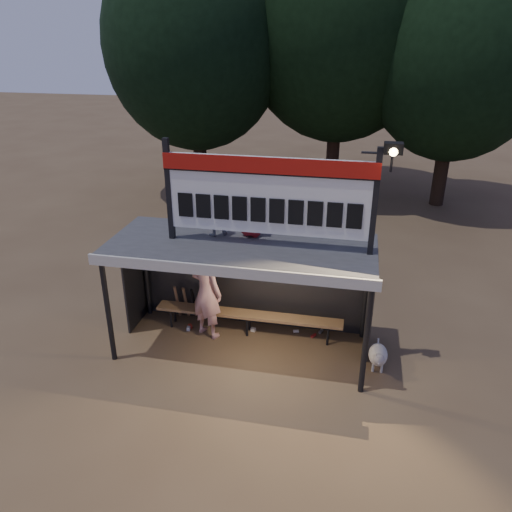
{
  "coord_description": "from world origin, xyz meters",
  "views": [
    {
      "loc": [
        2.01,
        -8.33,
        5.95
      ],
      "look_at": [
        0.2,
        0.4,
        1.9
      ],
      "focal_mm": 35.0,
      "sensor_mm": 36.0,
      "label": 1
    }
  ],
  "objects": [
    {
      "name": "ground",
      "position": [
        0.0,
        0.0,
        0.0
      ],
      "size": [
        80.0,
        80.0,
        0.0
      ],
      "primitive_type": "plane",
      "color": "#503C28",
      "rests_on": "ground"
    },
    {
      "name": "scoreboard_assembly",
      "position": [
        0.56,
        -0.01,
        3.32
      ],
      "size": [
        4.1,
        0.27,
        1.99
      ],
      "color": "black",
      "rests_on": "dugout_shelter"
    },
    {
      "name": "dog",
      "position": [
        2.7,
        -0.13,
        0.28
      ],
      "size": [
        0.36,
        0.81,
        0.49
      ],
      "color": "white",
      "rests_on": "ground"
    },
    {
      "name": "dugout_shelter",
      "position": [
        0.0,
        0.24,
        1.85
      ],
      "size": [
        5.1,
        2.08,
        2.32
      ],
      "color": "#393A3C",
      "rests_on": "ground"
    },
    {
      "name": "player",
      "position": [
        -0.83,
        0.33,
        1.02
      ],
      "size": [
        0.88,
        0.75,
        2.03
      ],
      "primitive_type": "imported",
      "rotation": [
        0.0,
        0.0,
        2.72
      ],
      "color": "white",
      "rests_on": "ground"
    },
    {
      "name": "child_b",
      "position": [
        0.11,
        0.42,
        2.83
      ],
      "size": [
        0.57,
        0.46,
        1.02
      ],
      "primitive_type": "imported",
      "rotation": [
        0.0,
        0.0,
        2.85
      ],
      "color": "#AA1A21",
      "rests_on": "dugout_shelter"
    },
    {
      "name": "tree_left",
      "position": [
        -4.0,
        10.0,
        5.51
      ],
      "size": [
        6.46,
        6.46,
        9.27
      ],
      "color": "black",
      "rests_on": "ground"
    },
    {
      "name": "bats",
      "position": [
        -1.38,
        0.82,
        0.43
      ],
      "size": [
        0.67,
        0.35,
        0.84
      ],
      "color": "#916644",
      "rests_on": "ground"
    },
    {
      "name": "child_a",
      "position": [
        -0.59,
        0.32,
        2.79
      ],
      "size": [
        0.56,
        0.51,
        0.93
      ],
      "primitive_type": "imported",
      "rotation": [
        0.0,
        0.0,
        3.59
      ],
      "color": "gray",
      "rests_on": "dugout_shelter"
    },
    {
      "name": "litter",
      "position": [
        0.2,
        0.62,
        0.04
      ],
      "size": [
        2.92,
        0.6,
        0.08
      ],
      "color": "#AD2E1D",
      "rests_on": "ground"
    },
    {
      "name": "tree_mid",
      "position": [
        1.0,
        11.5,
        6.17
      ],
      "size": [
        7.22,
        7.22,
        10.36
      ],
      "color": "#311F16",
      "rests_on": "ground"
    },
    {
      "name": "tree_right",
      "position": [
        5.0,
        10.5,
        5.19
      ],
      "size": [
        6.08,
        6.08,
        8.72
      ],
      "color": "black",
      "rests_on": "ground"
    },
    {
      "name": "bench",
      "position": [
        0.0,
        0.55,
        0.43
      ],
      "size": [
        4.0,
        0.35,
        0.48
      ],
      "color": "#946E46",
      "rests_on": "ground"
    }
  ]
}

